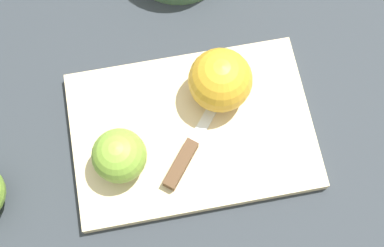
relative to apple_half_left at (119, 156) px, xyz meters
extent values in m
plane|color=#282D33|center=(0.09, 0.04, -0.05)|extent=(4.00, 4.00, 0.00)
cube|color=#D1B789|center=(0.09, 0.04, -0.04)|extent=(0.34, 0.25, 0.02)
sphere|color=olive|center=(0.00, 0.00, 0.00)|extent=(0.07, 0.07, 0.07)
cylinder|color=beige|center=(0.00, 0.00, 0.00)|extent=(0.04, 0.05, 0.06)
sphere|color=gold|center=(0.13, 0.09, 0.01)|extent=(0.08, 0.08, 0.08)
cylinder|color=beige|center=(0.13, 0.10, 0.01)|extent=(0.08, 0.02, 0.08)
cube|color=silver|center=(0.12, 0.06, -0.03)|extent=(0.06, 0.09, 0.00)
cube|color=#472D19|center=(0.07, -0.01, -0.03)|extent=(0.05, 0.07, 0.02)
camera|label=1|loc=(0.08, -0.18, 0.63)|focal=50.00mm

